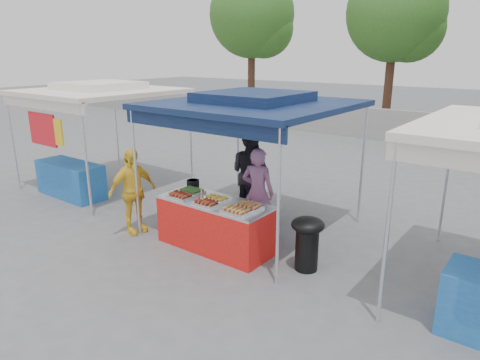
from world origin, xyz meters
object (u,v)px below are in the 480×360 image
Objects in this scene: cooking_pot at (193,184)px; helper_man at (250,173)px; vendor_table at (215,225)px; wok_burner at (307,239)px; vendor_woman at (258,193)px; customer_person at (132,191)px.

helper_man is at bearing 73.31° from cooking_pot.
cooking_pot is at bearing 156.98° from vendor_table.
wok_burner is 2.50m from helper_man.
helper_man reaches higher than vendor_table.
cooking_pot is at bearing 11.96° from vendor_woman.
cooking_pot is at bearing 155.38° from wok_burner.
wok_burner is at bearing -69.25° from customer_person.
wok_burner is 0.54× the size of customer_person.
vendor_woman is at bearing 133.25° from wok_burner.
vendor_table is 8.69× the size of cooking_pot.
customer_person is (-3.25, -0.66, 0.29)m from wok_burner.
helper_man reaches higher than customer_person.
wok_burner is 0.52× the size of vendor_woman.
vendor_woman is (1.10, 0.52, -0.09)m from cooking_pot.
vendor_woman is 0.91× the size of helper_man.
vendor_table is 1.72m from customer_person.
helper_man is 2.36m from customer_person.
helper_man is 1.14× the size of customer_person.
cooking_pot is 2.48m from wok_burner.
vendor_woman is at bearing 25.20° from cooking_pot.
vendor_table is 1.25× the size of customer_person.
vendor_table is 1.64m from wok_burner.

